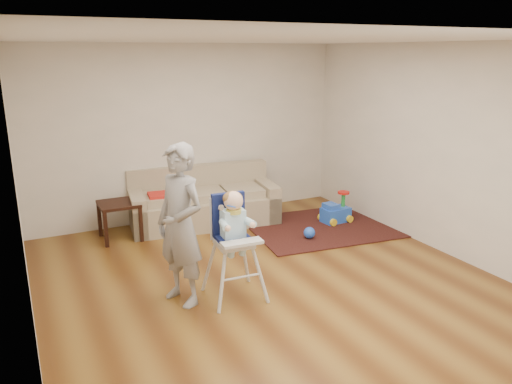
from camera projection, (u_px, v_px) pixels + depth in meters
name	position (u px, v px, depth m)	size (l,w,h in m)	color
ground	(271.00, 284.00, 5.74)	(5.50, 5.50, 0.00)	#532E11
room_envelope	(251.00, 116.00, 5.68)	(5.04, 5.52, 2.72)	silver
sofa	(204.00, 197.00, 7.63)	(2.32, 1.19, 0.86)	gray
side_table	(120.00, 221.00, 7.05)	(0.54, 0.54, 0.54)	black
area_rug	(324.00, 227.00, 7.58)	(2.20, 1.65, 0.02)	black
ride_on_toy	(336.00, 207.00, 7.72)	(0.43, 0.31, 0.47)	blue
toy_ball	(309.00, 233.00, 7.07)	(0.16, 0.16, 0.16)	blue
high_chair	(234.00, 247.00, 5.30)	(0.59, 0.59, 1.20)	silver
adult	(180.00, 225.00, 5.13)	(0.62, 0.41, 1.71)	gray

